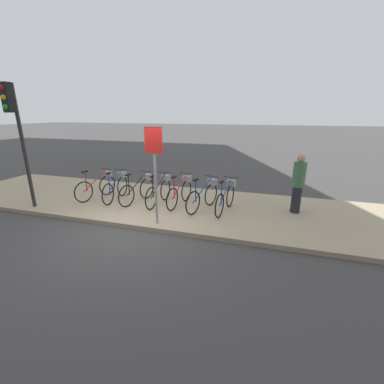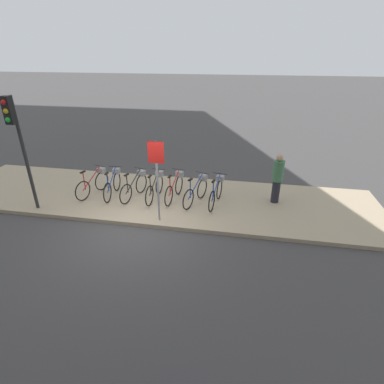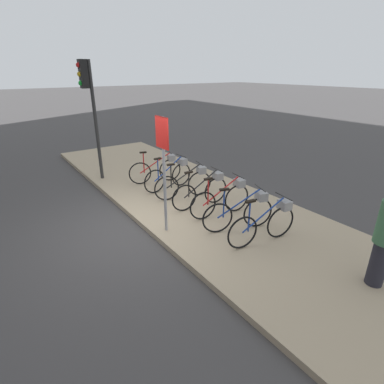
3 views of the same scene
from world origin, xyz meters
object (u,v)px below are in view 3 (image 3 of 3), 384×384
parked_bicycle_3 (204,190)px  parked_bicycle_5 (242,211)px  traffic_light (89,96)px  sign_post (163,157)px  parked_bicycle_0 (158,168)px  parked_bicycle_4 (224,197)px  parked_bicycle_2 (187,182)px  parked_bicycle_6 (266,222)px  parked_bicycle_1 (171,174)px

parked_bicycle_3 → parked_bicycle_5: bearing=-2.1°
traffic_light → sign_post: 4.13m
parked_bicycle_0 → parked_bicycle_4: same height
parked_bicycle_2 → parked_bicycle_6: size_ratio=0.99×
parked_bicycle_0 → sign_post: 3.24m
parked_bicycle_6 → sign_post: sign_post is taller
parked_bicycle_3 → sign_post: sign_post is taller
parked_bicycle_1 → traffic_light: traffic_light is taller
parked_bicycle_2 → parked_bicycle_6: 2.75m
parked_bicycle_4 → traffic_light: size_ratio=0.46×
parked_bicycle_4 → parked_bicycle_5: (0.76, -0.15, 0.00)m
parked_bicycle_2 → parked_bicycle_3: 0.70m
parked_bicycle_3 → parked_bicycle_6: same height
parked_bicycle_5 → parked_bicycle_6: bearing=2.0°
parked_bicycle_1 → traffic_light: size_ratio=0.46×
parked_bicycle_1 → parked_bicycle_3: (1.49, 0.03, 0.00)m
parked_bicycle_3 → traffic_light: 4.32m
parked_bicycle_2 → traffic_light: size_ratio=0.45×
parked_bicycle_2 → parked_bicycle_1: bearing=179.8°
parked_bicycle_2 → parked_bicycle_3: size_ratio=0.98×
parked_bicycle_6 → traffic_light: 6.10m
parked_bicycle_1 → parked_bicycle_5: size_ratio=1.05×
parked_bicycle_1 → parked_bicycle_2: same height
parked_bicycle_3 → parked_bicycle_2: bearing=-177.4°
sign_post → parked_bicycle_0: bearing=153.4°
parked_bicycle_1 → traffic_light: bearing=-144.6°
parked_bicycle_2 → parked_bicycle_0: bearing=-178.8°
traffic_light → parked_bicycle_5: bearing=16.0°
parked_bicycle_1 → traffic_light: 3.21m
parked_bicycle_6 → parked_bicycle_4: bearing=174.9°
traffic_light → sign_post: traffic_light is taller
parked_bicycle_5 → parked_bicycle_4: bearing=169.1°
parked_bicycle_1 → parked_bicycle_3: same height
parked_bicycle_2 → parked_bicycle_3: (0.70, 0.03, 0.00)m
parked_bicycle_0 → parked_bicycle_5: bearing=0.2°
parked_bicycle_0 → parked_bicycle_3: size_ratio=0.97×
parked_bicycle_5 → parked_bicycle_3: bearing=177.9°
parked_bicycle_1 → parked_bicycle_6: 3.55m
parked_bicycle_4 → parked_bicycle_6: (1.40, -0.12, 0.00)m
parked_bicycle_3 → traffic_light: bearing=-157.4°
parked_bicycle_6 → traffic_light: traffic_light is taller
parked_bicycle_4 → traffic_light: 4.89m
parked_bicycle_0 → parked_bicycle_6: size_ratio=0.98×
parked_bicycle_4 → parked_bicycle_6: size_ratio=1.00×
parked_bicycle_0 → traffic_light: (-1.34, -1.40, 2.05)m
parked_bicycle_0 → traffic_light: 2.82m
parked_bicycle_0 → parked_bicycle_6: (4.22, 0.03, 0.00)m
parked_bicycle_0 → parked_bicycle_6: bearing=0.4°
parked_bicycle_0 → parked_bicycle_2: 1.47m
parked_bicycle_1 → parked_bicycle_3: size_ratio=1.00×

